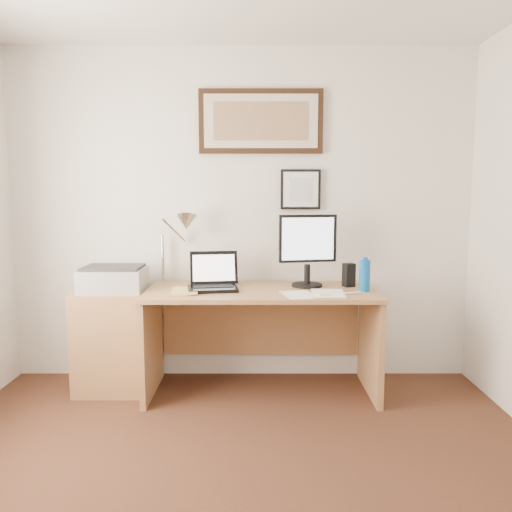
{
  "coord_description": "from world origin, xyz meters",
  "views": [
    {
      "loc": [
        0.11,
        -1.81,
        1.42
      ],
      "look_at": [
        0.11,
        1.43,
        1.01
      ],
      "focal_mm": 35.0,
      "sensor_mm": 36.0,
      "label": 1
    }
  ],
  "objects_px": {
    "desk": "(261,319)",
    "printer": "(114,279)",
    "side_cabinet": "(113,341)",
    "water_bottle": "(365,276)",
    "laptop": "(213,281)",
    "book": "(172,291)",
    "lcd_monitor": "(308,247)"
  },
  "relations": [
    {
      "from": "side_cabinet",
      "to": "laptop",
      "type": "xyz_separation_m",
      "value": [
        0.73,
        -0.03,
        0.44
      ]
    },
    {
      "from": "desk",
      "to": "laptop",
      "type": "bearing_deg",
      "value": -169.12
    },
    {
      "from": "water_bottle",
      "to": "printer",
      "type": "distance_m",
      "value": 1.77
    },
    {
      "from": "desk",
      "to": "printer",
      "type": "bearing_deg",
      "value": -178.27
    },
    {
      "from": "book",
      "to": "desk",
      "type": "relative_size",
      "value": 0.15
    },
    {
      "from": "side_cabinet",
      "to": "desk",
      "type": "bearing_deg",
      "value": 1.89
    },
    {
      "from": "book",
      "to": "lcd_monitor",
      "type": "relative_size",
      "value": 0.47
    },
    {
      "from": "water_bottle",
      "to": "laptop",
      "type": "bearing_deg",
      "value": 176.06
    },
    {
      "from": "laptop",
      "to": "printer",
      "type": "xyz_separation_m",
      "value": [
        -0.71,
        0.03,
        0.01
      ]
    },
    {
      "from": "lcd_monitor",
      "to": "desk",
      "type": "bearing_deg",
      "value": -175.72
    },
    {
      "from": "laptop",
      "to": "book",
      "type": "bearing_deg",
      "value": -154.33
    },
    {
      "from": "side_cabinet",
      "to": "book",
      "type": "bearing_deg",
      "value": -19.17
    },
    {
      "from": "water_bottle",
      "to": "lcd_monitor",
      "type": "bearing_deg",
      "value": 156.73
    },
    {
      "from": "side_cabinet",
      "to": "printer",
      "type": "xyz_separation_m",
      "value": [
        0.02,
        0.0,
        0.45
      ]
    },
    {
      "from": "book",
      "to": "lcd_monitor",
      "type": "bearing_deg",
      "value": 13.13
    },
    {
      "from": "side_cabinet",
      "to": "water_bottle",
      "type": "distance_m",
      "value": 1.85
    },
    {
      "from": "water_bottle",
      "to": "lcd_monitor",
      "type": "xyz_separation_m",
      "value": [
        -0.38,
        0.16,
        0.18
      ]
    },
    {
      "from": "book",
      "to": "printer",
      "type": "height_order",
      "value": "printer"
    },
    {
      "from": "side_cabinet",
      "to": "laptop",
      "type": "relative_size",
      "value": 1.95
    },
    {
      "from": "desk",
      "to": "printer",
      "type": "distance_m",
      "value": 1.09
    },
    {
      "from": "side_cabinet",
      "to": "book",
      "type": "distance_m",
      "value": 0.63
    },
    {
      "from": "side_cabinet",
      "to": "book",
      "type": "xyz_separation_m",
      "value": [
        0.46,
        -0.16,
        0.39
      ]
    },
    {
      "from": "water_bottle",
      "to": "laptop",
      "type": "distance_m",
      "value": 1.06
    },
    {
      "from": "desk",
      "to": "printer",
      "type": "relative_size",
      "value": 3.64
    },
    {
      "from": "book",
      "to": "water_bottle",
      "type": "bearing_deg",
      "value": 2.5
    },
    {
      "from": "desk",
      "to": "laptop",
      "type": "xyz_separation_m",
      "value": [
        -0.34,
        -0.07,
        0.29
      ]
    },
    {
      "from": "laptop",
      "to": "lcd_monitor",
      "type": "xyz_separation_m",
      "value": [
        0.67,
        0.09,
        0.23
      ]
    },
    {
      "from": "side_cabinet",
      "to": "desk",
      "type": "relative_size",
      "value": 0.46
    },
    {
      "from": "water_bottle",
      "to": "desk",
      "type": "xyz_separation_m",
      "value": [
        -0.71,
        0.14,
        -0.34
      ]
    },
    {
      "from": "laptop",
      "to": "printer",
      "type": "relative_size",
      "value": 0.85
    },
    {
      "from": "lcd_monitor",
      "to": "printer",
      "type": "relative_size",
      "value": 1.18
    },
    {
      "from": "desk",
      "to": "lcd_monitor",
      "type": "relative_size",
      "value": 3.08
    }
  ]
}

